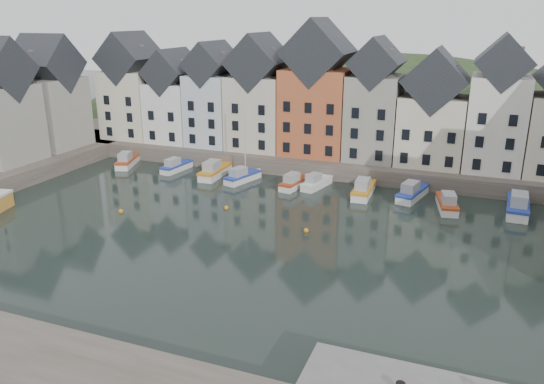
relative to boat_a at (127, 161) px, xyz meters
The scene contains 16 objects.
ground 30.93m from the boat_a, 37.48° to the right, with size 260.00×260.00×0.00m, color black.
far_quay 26.97m from the boat_a, 24.50° to the left, with size 90.00×16.00×2.00m, color #4F443C.
hillside 48.30m from the boat_a, 56.56° to the left, with size 153.60×70.40×64.00m.
far_terrace 30.36m from the boat_a, 18.31° to the left, with size 72.37×8.16×17.78m.
left_terrace 15.06m from the boat_a, 155.12° to the right, with size 7.65×17.00×15.69m.
mooring_buoys 24.57m from the boat_a, 33.28° to the right, with size 20.50×5.50×0.50m.
boat_a is the anchor object (origin of this frame).
boat_b 7.66m from the boat_a, ahead, with size 2.28×5.54×2.07m.
boat_c 13.79m from the boat_a, ahead, with size 2.23×6.64×2.53m.
boat_d 18.01m from the boat_a, ahead, with size 3.23×5.88×10.73m.
boat_e 24.93m from the boat_a, ahead, with size 2.56×5.70×2.11m.
boat_f 27.40m from the boat_a, ahead, with size 2.78×5.60×2.06m.
boat_g 33.41m from the boat_a, ahead, with size 2.17×6.37×2.42m.
boat_h 38.81m from the boat_a, ahead, with size 3.23×6.45×2.37m.
boat_i 42.86m from the boat_a, ahead, with size 2.89×6.07×2.24m.
boat_j 49.85m from the boat_a, ahead, with size 2.51×7.07×2.68m.
Camera 1 is at (20.01, -40.42, 19.84)m, focal length 35.00 mm.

